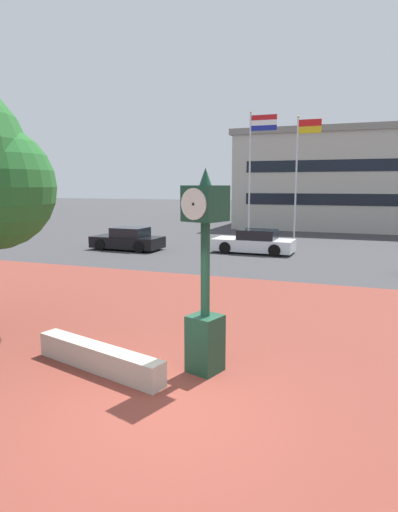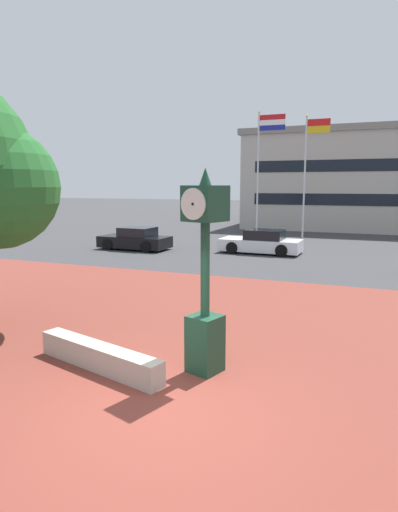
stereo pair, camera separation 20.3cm
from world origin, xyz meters
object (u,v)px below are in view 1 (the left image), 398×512
object	(u,v)px
car_street_mid	(128,240)
flagpole_secondary	(299,167)
civic_building	(390,180)
street_clock	(205,279)
flagpole_primary	(253,162)
car_street_far	(254,242)

from	to	relation	value
car_street_mid	flagpole_secondary	size ratio (longest dim) A/B	0.50
civic_building	street_clock	bearing A→B (deg)	-98.21
car_street_mid	street_clock	bearing A→B (deg)	-143.93
street_clock	flagpole_secondary	size ratio (longest dim) A/B	0.48
flagpole_primary	flagpole_secondary	bearing A→B (deg)	0.00
street_clock	flagpole_primary	xyz separation A→B (m)	(-4.47, 22.85, 3.43)
car_street_far	civic_building	xyz separation A→B (m)	(7.69, 20.09, 3.53)
street_clock	car_street_far	world-z (taller)	street_clock
car_street_mid	civic_building	size ratio (longest dim) A/B	0.16
flagpole_secondary	flagpole_primary	bearing A→B (deg)	180.00
car_street_far	flagpole_primary	size ratio (longest dim) A/B	0.50
street_clock	civic_building	size ratio (longest dim) A/B	0.16
flagpole_secondary	civic_building	bearing A→B (deg)	63.07
civic_building	car_street_mid	bearing A→B (deg)	-124.60
car_street_mid	car_street_far	xyz separation A→B (m)	(7.07, 1.31, 0.00)
car_street_mid	flagpole_secondary	xyz separation A→B (m)	(8.33, 8.74, 4.29)
flagpole_primary	flagpole_secondary	world-z (taller)	flagpole_primary
street_clock	flagpole_secondary	xyz separation A→B (m)	(-1.31, 22.85, 2.99)
flagpole_secondary	civic_building	size ratio (longest dim) A/B	0.32
car_street_far	flagpole_secondary	bearing A→B (deg)	-8.35
car_street_far	civic_building	distance (m)	21.80
flagpole_primary	car_street_far	bearing A→B (deg)	-75.66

